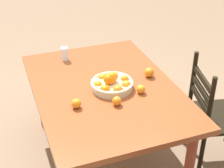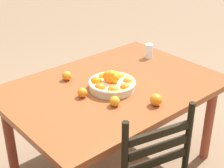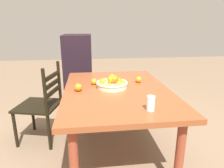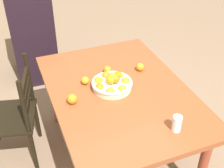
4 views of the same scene
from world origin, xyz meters
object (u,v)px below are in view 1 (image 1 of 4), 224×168
object	(u,v)px
chair_near_window	(215,116)
fruit_bowl	(112,83)
orange_loose_3	(76,104)
orange_loose_0	(117,101)
drinking_glass	(65,54)
orange_loose_2	(141,89)
orange_loose_1	(149,72)
dining_table	(105,95)

from	to	relation	value
chair_near_window	fruit_bowl	size ratio (longest dim) A/B	2.85
orange_loose_3	fruit_bowl	bearing A→B (deg)	115.19
orange_loose_0	drinking_glass	xyz separation A→B (m)	(-0.82, -0.18, 0.03)
chair_near_window	orange_loose_0	size ratio (longest dim) A/B	14.22
chair_near_window	orange_loose_2	size ratio (longest dim) A/B	14.07
fruit_bowl	orange_loose_0	size ratio (longest dim) A/B	4.99
orange_loose_0	drinking_glass	size ratio (longest dim) A/B	0.56
orange_loose_1	orange_loose_2	bearing A→B (deg)	-39.10
chair_near_window	dining_table	bearing A→B (deg)	83.00
orange_loose_2	drinking_glass	size ratio (longest dim) A/B	0.56
orange_loose_0	orange_loose_1	xyz separation A→B (m)	(-0.29, 0.39, 0.01)
chair_near_window	fruit_bowl	distance (m)	0.90
orange_loose_0	fruit_bowl	bearing A→B (deg)	169.27
chair_near_window	orange_loose_1	world-z (taller)	chair_near_window
drinking_glass	fruit_bowl	bearing A→B (deg)	20.27
dining_table	fruit_bowl	distance (m)	0.14
dining_table	orange_loose_0	xyz separation A→B (m)	(0.27, 0.00, 0.11)
orange_loose_1	orange_loose_0	bearing A→B (deg)	-53.33
orange_loose_2	orange_loose_3	bearing A→B (deg)	-87.71
fruit_bowl	orange_loose_2	bearing A→B (deg)	54.19
orange_loose_3	orange_loose_2	bearing A→B (deg)	92.29
fruit_bowl	orange_loose_2	size ratio (longest dim) A/B	4.94
orange_loose_3	drinking_glass	world-z (taller)	drinking_glass
fruit_bowl	orange_loose_1	size ratio (longest dim) A/B	4.21
orange_loose_0	orange_loose_2	distance (m)	0.24
orange_loose_0	orange_loose_3	xyz separation A→B (m)	(-0.07, -0.28, 0.00)
orange_loose_1	drinking_glass	world-z (taller)	drinking_glass
fruit_bowl	chair_near_window	bearing A→B (deg)	71.00
chair_near_window	orange_loose_3	xyz separation A→B (m)	(-0.12, -1.12, 0.30)
fruit_bowl	orange_loose_0	xyz separation A→B (m)	(0.22, -0.04, -0.01)
orange_loose_1	orange_loose_2	xyz separation A→B (m)	(0.20, -0.17, -0.01)
chair_near_window	orange_loose_0	distance (m)	0.89
chair_near_window	drinking_glass	distance (m)	1.38
orange_loose_0	orange_loose_2	xyz separation A→B (m)	(-0.09, 0.22, 0.00)
dining_table	orange_loose_0	size ratio (longest dim) A/B	23.02
dining_table	drinking_glass	world-z (taller)	drinking_glass
chair_near_window	fruit_bowl	bearing A→B (deg)	85.02
orange_loose_1	chair_near_window	bearing A→B (deg)	52.30
drinking_glass	chair_near_window	bearing A→B (deg)	49.16
dining_table	chair_near_window	size ratio (longest dim) A/B	1.62
orange_loose_1	drinking_glass	bearing A→B (deg)	-133.10
orange_loose_0	orange_loose_3	world-z (taller)	orange_loose_3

